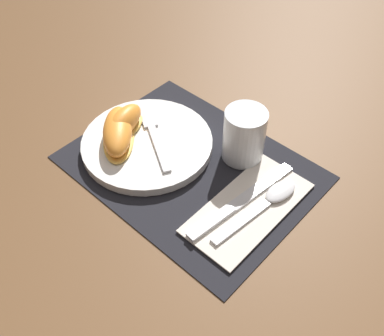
% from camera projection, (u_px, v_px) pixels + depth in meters
% --- Properties ---
extents(ground_plane, '(3.00, 3.00, 0.00)m').
position_uv_depth(ground_plane, '(191.00, 168.00, 0.79)').
color(ground_plane, brown).
extents(placemat, '(0.41, 0.31, 0.00)m').
position_uv_depth(placemat, '(191.00, 167.00, 0.79)').
color(placemat, black).
rests_on(placemat, ground_plane).
extents(plate, '(0.24, 0.24, 0.02)m').
position_uv_depth(plate, '(147.00, 143.00, 0.81)').
color(plate, white).
rests_on(plate, placemat).
extents(juice_glass, '(0.07, 0.07, 0.10)m').
position_uv_depth(juice_glass, '(244.00, 138.00, 0.77)').
color(juice_glass, silver).
rests_on(juice_glass, placemat).
extents(napkin, '(0.11, 0.22, 0.00)m').
position_uv_depth(napkin, '(248.00, 207.00, 0.72)').
color(napkin, silver).
rests_on(napkin, placemat).
extents(knife, '(0.04, 0.23, 0.01)m').
position_uv_depth(knife, '(240.00, 202.00, 0.72)').
color(knife, silver).
rests_on(knife, napkin).
extents(spoon, '(0.04, 0.18, 0.01)m').
position_uv_depth(spoon, '(270.00, 199.00, 0.72)').
color(spoon, silver).
rests_on(spoon, napkin).
extents(fork, '(0.17, 0.11, 0.00)m').
position_uv_depth(fork, '(152.00, 130.00, 0.82)').
color(fork, silver).
rests_on(fork, plate).
extents(citrus_wedge_0, '(0.07, 0.10, 0.05)m').
position_uv_depth(citrus_wedge_0, '(124.00, 123.00, 0.81)').
color(citrus_wedge_0, '#F7C656').
rests_on(citrus_wedge_0, plate).
extents(citrus_wedge_1, '(0.10, 0.11, 0.04)m').
position_uv_depth(citrus_wedge_1, '(117.00, 130.00, 0.80)').
color(citrus_wedge_1, '#F7C656').
rests_on(citrus_wedge_1, plate).
extents(citrus_wedge_2, '(0.13, 0.13, 0.04)m').
position_uv_depth(citrus_wedge_2, '(118.00, 132.00, 0.79)').
color(citrus_wedge_2, '#F7C656').
rests_on(citrus_wedge_2, plate).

